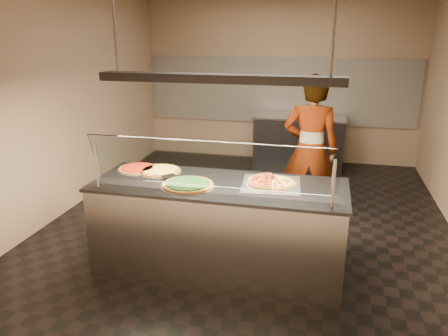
% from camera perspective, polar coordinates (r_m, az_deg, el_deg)
% --- Properties ---
extents(ground, '(5.00, 6.00, 0.02)m').
position_cam_1_polar(ground, '(5.71, 3.32, -7.09)').
color(ground, black).
rests_on(ground, ground).
extents(wall_back, '(5.00, 0.02, 3.00)m').
position_cam_1_polar(wall_back, '(8.21, 7.30, 11.41)').
color(wall_back, tan).
rests_on(wall_back, ground).
extents(wall_front, '(5.00, 0.02, 3.00)m').
position_cam_1_polar(wall_front, '(2.44, -8.69, -3.73)').
color(wall_front, tan).
rests_on(wall_front, ground).
extents(wall_left, '(0.02, 6.00, 3.00)m').
position_cam_1_polar(wall_left, '(6.19, -20.19, 8.45)').
color(wall_left, tan).
rests_on(wall_left, ground).
extents(tile_band, '(4.90, 0.02, 1.20)m').
position_cam_1_polar(tile_band, '(8.21, 7.22, 10.00)').
color(tile_band, silver).
rests_on(tile_band, wall_back).
extents(serving_counter, '(2.50, 0.94, 0.93)m').
position_cam_1_polar(serving_counter, '(4.48, -0.67, -7.63)').
color(serving_counter, '#B7B7BC').
rests_on(serving_counter, ground).
extents(sneeze_guard, '(2.26, 0.18, 0.54)m').
position_cam_1_polar(sneeze_guard, '(3.89, -1.93, 0.40)').
color(sneeze_guard, '#B7B7BC').
rests_on(sneeze_guard, serving_counter).
extents(perforated_tray, '(0.61, 0.61, 0.01)m').
position_cam_1_polar(perforated_tray, '(4.29, 6.18, -2.08)').
color(perforated_tray, silver).
rests_on(perforated_tray, serving_counter).
extents(half_pizza_pepperoni, '(0.28, 0.48, 0.05)m').
position_cam_1_polar(half_pizza_pepperoni, '(4.30, 4.71, -1.62)').
color(half_pizza_pepperoni, brown).
rests_on(half_pizza_pepperoni, perforated_tray).
extents(half_pizza_sausage, '(0.27, 0.48, 0.04)m').
position_cam_1_polar(half_pizza_sausage, '(4.27, 7.69, -1.94)').
color(half_pizza_sausage, brown).
rests_on(half_pizza_sausage, perforated_tray).
extents(pizza_spinach, '(0.52, 0.52, 0.03)m').
position_cam_1_polar(pizza_spinach, '(4.24, -4.75, -2.16)').
color(pizza_spinach, silver).
rests_on(pizza_spinach, serving_counter).
extents(pizza_cheese, '(0.46, 0.46, 0.03)m').
position_cam_1_polar(pizza_cheese, '(4.70, -8.33, -0.31)').
color(pizza_cheese, silver).
rests_on(pizza_cheese, serving_counter).
extents(pizza_tomato, '(0.43, 0.43, 0.03)m').
position_cam_1_polar(pizza_tomato, '(4.81, -11.21, -0.03)').
color(pizza_tomato, silver).
rests_on(pizza_tomato, serving_counter).
extents(pizza_spatula, '(0.28, 0.17, 0.02)m').
position_cam_1_polar(pizza_spatula, '(4.53, -8.13, -0.79)').
color(pizza_spatula, '#B7B7BC').
rests_on(pizza_spatula, pizza_spinach).
extents(prep_table, '(1.58, 0.74, 0.93)m').
position_cam_1_polar(prep_table, '(7.91, 9.74, 3.44)').
color(prep_table, '#2F2F34').
rests_on(prep_table, ground).
extents(worker, '(0.70, 0.46, 1.89)m').
position_cam_1_polar(worker, '(5.55, 11.20, 2.34)').
color(worker, '#3D3644').
rests_on(worker, ground).
extents(heat_lamp_housing, '(2.30, 0.18, 0.08)m').
position_cam_1_polar(heat_lamp_housing, '(4.07, -0.74, 11.61)').
color(heat_lamp_housing, '#2F2F34').
rests_on(heat_lamp_housing, ceiling).
extents(lamp_rod_left, '(0.02, 0.02, 1.01)m').
position_cam_1_polar(lamp_rod_left, '(4.40, -14.23, 18.67)').
color(lamp_rod_left, '#B7B7BC').
rests_on(lamp_rod_left, ceiling).
extents(lamp_rod_right, '(0.02, 0.02, 1.01)m').
position_cam_1_polar(lamp_rod_right, '(3.93, 14.35, 18.83)').
color(lamp_rod_right, '#B7B7BC').
rests_on(lamp_rod_right, ceiling).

